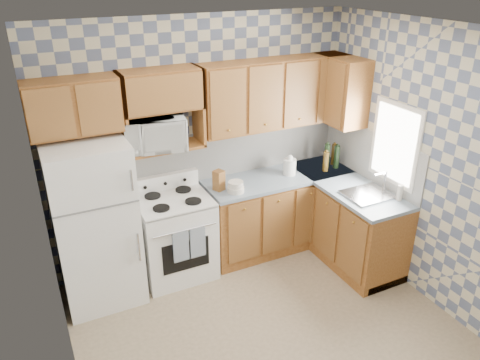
% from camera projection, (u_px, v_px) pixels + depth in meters
% --- Properties ---
extents(floor, '(3.40, 3.40, 0.00)m').
position_uv_depth(floor, '(270.00, 332.00, 4.39)').
color(floor, '#77664C').
rests_on(floor, ground).
extents(back_wall, '(3.40, 0.02, 2.70)m').
position_uv_depth(back_wall, '(202.00, 143.00, 5.11)').
color(back_wall, slate).
rests_on(back_wall, ground).
extents(right_wall, '(0.02, 3.20, 2.70)m').
position_uv_depth(right_wall, '(428.00, 168.00, 4.49)').
color(right_wall, slate).
rests_on(right_wall, ground).
extents(backsplash_back, '(2.60, 0.02, 0.56)m').
position_uv_depth(backsplash_back, '(235.00, 150.00, 5.33)').
color(backsplash_back, silver).
rests_on(backsplash_back, back_wall).
extents(backsplash_right, '(0.02, 1.60, 0.56)m').
position_uv_depth(backsplash_right, '(370.00, 155.00, 5.20)').
color(backsplash_right, silver).
rests_on(backsplash_right, right_wall).
extents(refrigerator, '(0.75, 0.70, 1.68)m').
position_uv_depth(refrigerator, '(95.00, 224.00, 4.54)').
color(refrigerator, white).
rests_on(refrigerator, floor).
extents(stove_body, '(0.76, 0.65, 0.90)m').
position_uv_depth(stove_body, '(175.00, 238.00, 5.04)').
color(stove_body, white).
rests_on(stove_body, floor).
extents(cooktop, '(0.76, 0.65, 0.02)m').
position_uv_depth(cooktop, '(173.00, 200.00, 4.85)').
color(cooktop, silver).
rests_on(cooktop, stove_body).
extents(backguard, '(0.76, 0.08, 0.17)m').
position_uv_depth(backguard, '(164.00, 182.00, 5.03)').
color(backguard, white).
rests_on(backguard, cooktop).
extents(dish_towel_left, '(0.16, 0.02, 0.34)m').
position_uv_depth(dish_towel_left, '(181.00, 246.00, 4.70)').
color(dish_towel_left, navy).
rests_on(dish_towel_left, stove_body).
extents(dish_towel_right, '(0.16, 0.02, 0.34)m').
position_uv_depth(dish_towel_right, '(198.00, 242.00, 4.77)').
color(dish_towel_right, navy).
rests_on(dish_towel_right, stove_body).
extents(base_cabinets_back, '(1.75, 0.60, 0.88)m').
position_uv_depth(base_cabinets_back, '(278.00, 212.00, 5.59)').
color(base_cabinets_back, brown).
rests_on(base_cabinets_back, floor).
extents(base_cabinets_right, '(0.60, 1.60, 0.88)m').
position_uv_depth(base_cabinets_right, '(343.00, 220.00, 5.41)').
color(base_cabinets_right, brown).
rests_on(base_cabinets_right, floor).
extents(countertop_back, '(1.77, 0.63, 0.04)m').
position_uv_depth(countertop_back, '(279.00, 177.00, 5.39)').
color(countertop_back, slate).
rests_on(countertop_back, base_cabinets_back).
extents(countertop_right, '(0.63, 1.60, 0.04)m').
position_uv_depth(countertop_right, '(346.00, 184.00, 5.21)').
color(countertop_right, slate).
rests_on(countertop_right, base_cabinets_right).
extents(upper_cabinets_back, '(1.75, 0.33, 0.74)m').
position_uv_depth(upper_cabinets_back, '(276.00, 93.00, 5.10)').
color(upper_cabinets_back, brown).
rests_on(upper_cabinets_back, back_wall).
extents(upper_cabinets_fridge, '(0.82, 0.33, 0.50)m').
position_uv_depth(upper_cabinets_fridge, '(73.00, 106.00, 4.20)').
color(upper_cabinets_fridge, brown).
rests_on(upper_cabinets_fridge, back_wall).
extents(upper_cabinets_right, '(0.33, 0.70, 0.74)m').
position_uv_depth(upper_cabinets_right, '(339.00, 90.00, 5.23)').
color(upper_cabinets_right, brown).
rests_on(upper_cabinets_right, right_wall).
extents(microwave_shelf, '(0.80, 0.33, 0.03)m').
position_uv_depth(microwave_shelf, '(165.00, 148.00, 4.76)').
color(microwave_shelf, brown).
rests_on(microwave_shelf, back_wall).
extents(microwave, '(0.65, 0.50, 0.33)m').
position_uv_depth(microwave, '(155.00, 133.00, 4.62)').
color(microwave, white).
rests_on(microwave, microwave_shelf).
extents(sink, '(0.48, 0.40, 0.03)m').
position_uv_depth(sink, '(367.00, 195.00, 4.92)').
color(sink, '#B7B7BC').
rests_on(sink, countertop_right).
extents(window, '(0.02, 0.66, 0.86)m').
position_uv_depth(window, '(395.00, 144.00, 4.81)').
color(window, silver).
rests_on(window, right_wall).
extents(bottle_0, '(0.06, 0.06, 0.29)m').
position_uv_depth(bottle_0, '(327.00, 156.00, 5.53)').
color(bottle_0, black).
rests_on(bottle_0, countertop_back).
extents(bottle_1, '(0.06, 0.06, 0.27)m').
position_uv_depth(bottle_1, '(337.00, 157.00, 5.53)').
color(bottle_1, black).
rests_on(bottle_1, countertop_back).
extents(bottle_2, '(0.06, 0.06, 0.26)m').
position_uv_depth(bottle_2, '(334.00, 154.00, 5.63)').
color(bottle_2, '#4E3813').
rests_on(bottle_2, countertop_back).
extents(bottle_3, '(0.06, 0.06, 0.24)m').
position_uv_depth(bottle_3, '(326.00, 161.00, 5.45)').
color(bottle_3, '#4E3813').
rests_on(bottle_3, countertop_back).
extents(knife_block, '(0.13, 0.13, 0.22)m').
position_uv_depth(knife_block, '(219.00, 180.00, 5.00)').
color(knife_block, brown).
rests_on(knife_block, countertop_back).
extents(electric_kettle, '(0.15, 0.15, 0.19)m').
position_uv_depth(electric_kettle, '(290.00, 167.00, 5.37)').
color(electric_kettle, white).
rests_on(electric_kettle, countertop_back).
extents(food_containers, '(0.18, 0.18, 0.12)m').
position_uv_depth(food_containers, '(236.00, 187.00, 4.97)').
color(food_containers, beige).
rests_on(food_containers, countertop_back).
extents(soap_bottle, '(0.06, 0.06, 0.17)m').
position_uv_depth(soap_bottle, '(400.00, 193.00, 4.79)').
color(soap_bottle, beige).
rests_on(soap_bottle, countertop_right).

